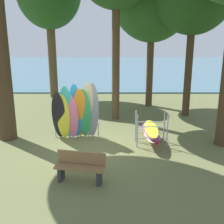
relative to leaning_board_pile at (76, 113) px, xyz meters
The scene contains 5 objects.
ground_plane 1.58m from the leaning_board_pile, 49.60° to the right, with size 80.00×80.00×0.00m, color #60663D.
lake_water 27.17m from the leaning_board_pile, 88.41° to the left, with size 80.00×36.00×0.10m, color #477084.
leaning_board_pile is the anchor object (origin of this frame).
board_storage_rack 2.98m from the leaning_board_pile, 11.05° to the right, with size 1.15×2.13×1.25m.
park_bench 3.43m from the leaning_board_pile, 81.17° to the right, with size 1.45×0.68×0.85m.
Camera 1 is at (0.65, -9.46, 3.95)m, focal length 44.01 mm.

